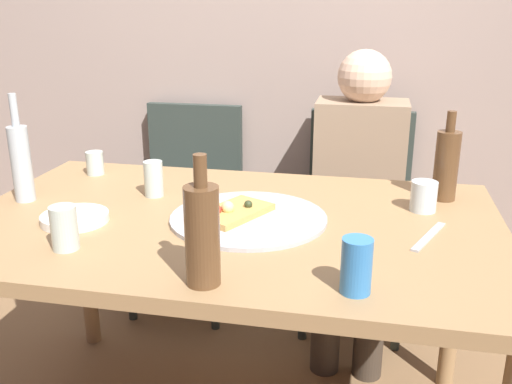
# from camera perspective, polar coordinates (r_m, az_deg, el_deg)

# --- Properties ---
(back_wall) EXTENTS (6.00, 0.10, 2.60)m
(back_wall) POSITION_cam_1_polar(r_m,az_deg,el_deg) (2.59, 3.47, 17.62)
(back_wall) COLOR gray
(back_wall) RESTS_ON ground_plane
(dining_table) EXTENTS (1.52, 0.95, 0.76)m
(dining_table) POSITION_cam_1_polar(r_m,az_deg,el_deg) (1.65, -2.64, -5.20)
(dining_table) COLOR #99754C
(dining_table) RESTS_ON ground_plane
(pizza_tray) EXTENTS (0.44, 0.44, 0.01)m
(pizza_tray) POSITION_cam_1_polar(r_m,az_deg,el_deg) (1.60, -0.73, -2.60)
(pizza_tray) COLOR #ADADB2
(pizza_tray) RESTS_ON dining_table
(pizza_slice_last) EXTENTS (0.21, 0.25, 0.05)m
(pizza_slice_last) POSITION_cam_1_polar(r_m,az_deg,el_deg) (1.60, -2.30, -1.96)
(pizza_slice_last) COLOR tan
(pizza_slice_last) RESTS_ON pizza_tray
(wine_bottle) EXTENTS (0.07, 0.07, 0.28)m
(wine_bottle) POSITION_cam_1_polar(r_m,az_deg,el_deg) (1.84, 18.58, 2.66)
(wine_bottle) COLOR brown
(wine_bottle) RESTS_ON dining_table
(beer_bottle) EXTENTS (0.08, 0.08, 0.29)m
(beer_bottle) POSITION_cam_1_polar(r_m,az_deg,el_deg) (1.21, -5.42, -4.18)
(beer_bottle) COLOR brown
(beer_bottle) RESTS_ON dining_table
(water_bottle) EXTENTS (0.06, 0.06, 0.33)m
(water_bottle) POSITION_cam_1_polar(r_m,az_deg,el_deg) (1.87, -22.53, 2.88)
(water_bottle) COLOR #B2BCC1
(water_bottle) RESTS_ON dining_table
(tumbler_near) EXTENTS (0.08, 0.08, 0.09)m
(tumbler_near) POSITION_cam_1_polar(r_m,az_deg,el_deg) (1.73, 16.48, -0.41)
(tumbler_near) COLOR silver
(tumbler_near) RESTS_ON dining_table
(tumbler_far) EXTENTS (0.07, 0.07, 0.11)m
(tumbler_far) POSITION_cam_1_polar(r_m,az_deg,el_deg) (1.48, -18.69, -3.43)
(tumbler_far) COLOR #B7C6BC
(tumbler_far) RESTS_ON dining_table
(wine_glass) EXTENTS (0.06, 0.06, 0.11)m
(wine_glass) POSITION_cam_1_polar(r_m,az_deg,el_deg) (1.82, -10.24, 1.32)
(wine_glass) COLOR #B7C6BC
(wine_glass) RESTS_ON dining_table
(short_glass) EXTENTS (0.06, 0.06, 0.08)m
(short_glass) POSITION_cam_1_polar(r_m,az_deg,el_deg) (2.10, -15.86, 2.82)
(short_glass) COLOR #B7C6BC
(short_glass) RESTS_ON dining_table
(soda_can) EXTENTS (0.07, 0.07, 0.12)m
(soda_can) POSITION_cam_1_polar(r_m,az_deg,el_deg) (1.21, 10.05, -7.31)
(soda_can) COLOR #337AC1
(soda_can) RESTS_ON dining_table
(plate_stack) EXTENTS (0.19, 0.19, 0.02)m
(plate_stack) POSITION_cam_1_polar(r_m,az_deg,el_deg) (1.67, -17.73, -2.49)
(plate_stack) COLOR white
(plate_stack) RESTS_ON dining_table
(table_knife) EXTENTS (0.10, 0.21, 0.01)m
(table_knife) POSITION_cam_1_polar(r_m,az_deg,el_deg) (1.55, 16.96, -4.29)
(table_knife) COLOR #B7B7BC
(table_knife) RESTS_ON dining_table
(chair_left) EXTENTS (0.44, 0.44, 0.90)m
(chair_left) POSITION_cam_1_polar(r_m,az_deg,el_deg) (2.60, -6.76, -0.13)
(chair_left) COLOR #2D3833
(chair_left) RESTS_ON ground_plane
(chair_right) EXTENTS (0.44, 0.44, 0.90)m
(chair_right) POSITION_cam_1_polar(r_m,az_deg,el_deg) (2.47, 10.12, -1.27)
(chair_right) COLOR #2D3833
(chair_right) RESTS_ON ground_plane
(guest_in_sweater) EXTENTS (0.36, 0.56, 1.17)m
(guest_in_sweater) POSITION_cam_1_polar(r_m,az_deg,el_deg) (2.29, 10.15, 0.48)
(guest_in_sweater) COLOR #937A60
(guest_in_sweater) RESTS_ON ground_plane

